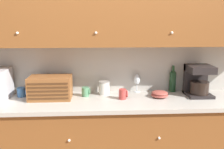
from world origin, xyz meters
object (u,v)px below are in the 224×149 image
at_px(storage_canister, 104,88).
at_px(bread_box, 50,88).
at_px(mug_patterned_third, 86,92).
at_px(mug, 123,94).
at_px(coffee_maker, 198,80).
at_px(mug_blue_second, 22,92).
at_px(bowl_stack_on_counter, 160,94).
at_px(wine_glass, 137,80).
at_px(wine_bottle, 173,80).

bearing_deg(storage_canister, bread_box, -167.97).
distance_m(bread_box, mug_patterned_third, 0.37).
relative_size(bread_box, mug, 4.06).
relative_size(mug_patterned_third, mug, 0.93).
bearing_deg(coffee_maker, storage_canister, 174.99).
bearing_deg(mug_blue_second, bowl_stack_on_counter, -4.27).
bearing_deg(bowl_stack_on_counter, mug, -173.67).
relative_size(wine_glass, bowl_stack_on_counter, 1.16).
xyz_separation_m(bread_box, mug_patterned_third, (0.36, 0.06, -0.07)).
relative_size(wine_glass, coffee_maker, 0.63).
distance_m(mug_blue_second, storage_canister, 0.89).
height_order(bread_box, mug, bread_box).
distance_m(storage_canister, wine_glass, 0.39).
bearing_deg(bread_box, bowl_stack_on_counter, -0.98).
relative_size(wine_glass, wine_bottle, 0.70).
relative_size(mug_patterned_third, wine_bottle, 0.33).
relative_size(mug_patterned_third, coffee_maker, 0.29).
distance_m(mug_patterned_third, mug, 0.41).
xyz_separation_m(bread_box, wine_bottle, (1.35, 0.19, 0.02)).
distance_m(mug_blue_second, mug, 1.09).
height_order(wine_glass, bowl_stack_on_counter, wine_glass).
bearing_deg(mug_blue_second, mug_patterned_third, -2.21).
xyz_separation_m(storage_canister, coffee_maker, (1.02, -0.09, 0.09)).
height_order(mug_blue_second, wine_glass, wine_glass).
distance_m(bowl_stack_on_counter, coffee_maker, 0.45).
distance_m(wine_bottle, coffee_maker, 0.28).
xyz_separation_m(wine_glass, bowl_stack_on_counter, (0.21, -0.21, -0.11)).
distance_m(mug_blue_second, coffee_maker, 1.91).
bearing_deg(mug_patterned_third, bowl_stack_on_counter, -6.05).
distance_m(storage_canister, mug, 0.27).
distance_m(bread_box, bowl_stack_on_counter, 1.15).
distance_m(mug_blue_second, bowl_stack_on_counter, 1.48).
relative_size(mug, bowl_stack_on_counter, 0.58).
relative_size(storage_canister, wine_glass, 0.70).
bearing_deg(wine_bottle, bread_box, -172.04).
xyz_separation_m(mug_blue_second, coffee_maker, (1.91, -0.06, 0.12)).
bearing_deg(wine_glass, bowl_stack_on_counter, -44.35).
bearing_deg(mug_blue_second, storage_canister, 1.90).
xyz_separation_m(mug_blue_second, wine_bottle, (1.67, 0.10, 0.09)).
relative_size(bowl_stack_on_counter, wine_bottle, 0.60).
height_order(mug_blue_second, mug_patterned_third, mug_patterned_third).
bearing_deg(coffee_maker, bread_box, -178.89).
height_order(storage_canister, wine_bottle, wine_bottle).
bearing_deg(bread_box, mug, -4.84).
height_order(mug_patterned_third, wine_glass, wine_glass).
distance_m(mug_patterned_third, coffee_maker, 1.23).
relative_size(storage_canister, wine_bottle, 0.49).
relative_size(bread_box, mug_patterned_third, 4.37).
height_order(bread_box, coffee_maker, coffee_maker).
xyz_separation_m(mug_blue_second, wine_glass, (1.26, 0.10, 0.10)).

